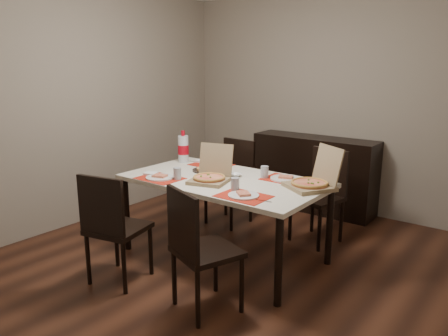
{
  "coord_description": "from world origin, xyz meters",
  "views": [
    {
      "loc": [
        2.27,
        -2.97,
        1.77
      ],
      "look_at": [
        -0.04,
        0.04,
        0.85
      ],
      "focal_mm": 35.0,
      "sensor_mm": 36.0,
      "label": 1
    }
  ],
  "objects_px": {
    "dip_bowl": "(236,175)",
    "chair_far_left": "(233,178)",
    "dining_table": "(224,186)",
    "chair_near_left": "(112,224)",
    "pizza_box_center": "(211,176)",
    "soda_bottle": "(183,149)",
    "chair_near_right": "(198,246)",
    "chair_far_right": "(322,191)",
    "sideboard": "(313,174)"
  },
  "relations": [
    {
      "from": "chair_far_left",
      "to": "dip_bowl",
      "type": "distance_m",
      "value": 0.89
    },
    {
      "from": "chair_near_right",
      "to": "chair_far_left",
      "type": "bearing_deg",
      "value": 119.01
    },
    {
      "from": "chair_near_right",
      "to": "chair_far_left",
      "type": "height_order",
      "value": "same"
    },
    {
      "from": "dip_bowl",
      "to": "soda_bottle",
      "type": "height_order",
      "value": "soda_bottle"
    },
    {
      "from": "chair_far_left",
      "to": "pizza_box_center",
      "type": "bearing_deg",
      "value": -64.14
    },
    {
      "from": "dining_table",
      "to": "chair_near_left",
      "type": "height_order",
      "value": "chair_near_left"
    },
    {
      "from": "dining_table",
      "to": "chair_near_left",
      "type": "distance_m",
      "value": 1.04
    },
    {
      "from": "sideboard",
      "to": "soda_bottle",
      "type": "height_order",
      "value": "soda_bottle"
    },
    {
      "from": "dining_table",
      "to": "chair_far_left",
      "type": "relative_size",
      "value": 1.94
    },
    {
      "from": "chair_far_left",
      "to": "chair_far_right",
      "type": "relative_size",
      "value": 1.0
    },
    {
      "from": "chair_far_left",
      "to": "chair_far_right",
      "type": "xyz_separation_m",
      "value": [
        1.03,
        0.11,
        0.0
      ]
    },
    {
      "from": "sideboard",
      "to": "chair_near_left",
      "type": "xyz_separation_m",
      "value": [
        -0.43,
        -2.7,
        0.06
      ]
    },
    {
      "from": "chair_near_right",
      "to": "dip_bowl",
      "type": "height_order",
      "value": "chair_near_right"
    },
    {
      "from": "chair_near_right",
      "to": "pizza_box_center",
      "type": "relative_size",
      "value": 2.21
    },
    {
      "from": "chair_near_left",
      "to": "chair_near_right",
      "type": "relative_size",
      "value": 1.0
    },
    {
      "from": "chair_far_left",
      "to": "chair_far_right",
      "type": "bearing_deg",
      "value": 6.24
    },
    {
      "from": "soda_bottle",
      "to": "chair_near_left",
      "type": "bearing_deg",
      "value": -74.1
    },
    {
      "from": "chair_near_left",
      "to": "pizza_box_center",
      "type": "bearing_deg",
      "value": 65.85
    },
    {
      "from": "dining_table",
      "to": "chair_far_right",
      "type": "xyz_separation_m",
      "value": [
        0.53,
        0.92,
        -0.17
      ]
    },
    {
      "from": "chair_far_left",
      "to": "chair_far_right",
      "type": "height_order",
      "value": "same"
    },
    {
      "from": "sideboard",
      "to": "chair_far_right",
      "type": "xyz_separation_m",
      "value": [
        0.49,
        -0.83,
        0.06
      ]
    },
    {
      "from": "chair_far_right",
      "to": "soda_bottle",
      "type": "xyz_separation_m",
      "value": [
        -1.28,
        -0.64,
        0.38
      ]
    },
    {
      "from": "dip_bowl",
      "to": "chair_far_left",
      "type": "bearing_deg",
      "value": 128.19
    },
    {
      "from": "dining_table",
      "to": "chair_far_right",
      "type": "distance_m",
      "value": 1.07
    },
    {
      "from": "chair_near_left",
      "to": "chair_near_right",
      "type": "distance_m",
      "value": 0.82
    },
    {
      "from": "soda_bottle",
      "to": "dip_bowl",
      "type": "bearing_deg",
      "value": -10.39
    },
    {
      "from": "chair_near_right",
      "to": "dining_table",
      "type": "bearing_deg",
      "value": 116.34
    },
    {
      "from": "dining_table",
      "to": "chair_far_left",
      "type": "xyz_separation_m",
      "value": [
        -0.5,
        0.81,
        -0.17
      ]
    },
    {
      "from": "dining_table",
      "to": "chair_near_right",
      "type": "xyz_separation_m",
      "value": [
        0.42,
        -0.85,
        -0.17
      ]
    },
    {
      "from": "dip_bowl",
      "to": "dining_table",
      "type": "bearing_deg",
      "value": -103.66
    },
    {
      "from": "chair_near_left",
      "to": "soda_bottle",
      "type": "bearing_deg",
      "value": 105.9
    },
    {
      "from": "chair_near_right",
      "to": "chair_near_left",
      "type": "bearing_deg",
      "value": -173.07
    },
    {
      "from": "dining_table",
      "to": "chair_far_left",
      "type": "distance_m",
      "value": 0.96
    },
    {
      "from": "dining_table",
      "to": "dip_bowl",
      "type": "xyz_separation_m",
      "value": [
        0.03,
        0.13,
        0.08
      ]
    },
    {
      "from": "chair_far_left",
      "to": "pizza_box_center",
      "type": "height_order",
      "value": "pizza_box_center"
    },
    {
      "from": "sideboard",
      "to": "chair_far_left",
      "type": "xyz_separation_m",
      "value": [
        -0.54,
        -0.94,
        0.06
      ]
    },
    {
      "from": "sideboard",
      "to": "soda_bottle",
      "type": "relative_size",
      "value": 4.49
    },
    {
      "from": "chair_near_left",
      "to": "chair_far_right",
      "type": "distance_m",
      "value": 2.09
    },
    {
      "from": "dining_table",
      "to": "chair_near_left",
      "type": "relative_size",
      "value": 1.94
    },
    {
      "from": "chair_far_right",
      "to": "chair_near_left",
      "type": "bearing_deg",
      "value": -116.37
    },
    {
      "from": "chair_near_left",
      "to": "chair_near_right",
      "type": "xyz_separation_m",
      "value": [
        0.82,
        0.1,
        0.0
      ]
    },
    {
      "from": "sideboard",
      "to": "chair_far_right",
      "type": "relative_size",
      "value": 1.61
    },
    {
      "from": "sideboard",
      "to": "chair_near_right",
      "type": "height_order",
      "value": "chair_near_right"
    },
    {
      "from": "dining_table",
      "to": "dip_bowl",
      "type": "distance_m",
      "value": 0.16
    },
    {
      "from": "sideboard",
      "to": "dip_bowl",
      "type": "height_order",
      "value": "sideboard"
    },
    {
      "from": "sideboard",
      "to": "pizza_box_center",
      "type": "distance_m",
      "value": 1.92
    },
    {
      "from": "chair_far_right",
      "to": "dip_bowl",
      "type": "relative_size",
      "value": 8.74
    },
    {
      "from": "sideboard",
      "to": "chair_near_left",
      "type": "relative_size",
      "value": 1.61
    },
    {
      "from": "chair_near_left",
      "to": "chair_far_left",
      "type": "height_order",
      "value": "same"
    },
    {
      "from": "dining_table",
      "to": "chair_near_right",
      "type": "height_order",
      "value": "chair_near_right"
    }
  ]
}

